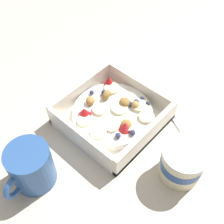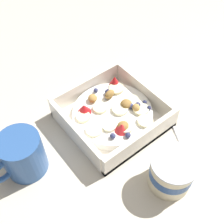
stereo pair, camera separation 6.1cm
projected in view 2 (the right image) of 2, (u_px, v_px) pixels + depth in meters
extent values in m
plane|color=beige|center=(117.00, 124.00, 0.63)|extent=(2.40, 2.40, 0.00)
cube|color=white|center=(112.00, 119.00, 0.63)|extent=(0.20, 0.20, 0.01)
cube|color=white|center=(87.00, 88.00, 0.66)|extent=(0.20, 0.01, 0.06)
cube|color=white|center=(141.00, 141.00, 0.57)|extent=(0.20, 0.01, 0.06)
cube|color=white|center=(144.00, 93.00, 0.65)|extent=(0.01, 0.18, 0.06)
cube|color=white|center=(76.00, 135.00, 0.58)|extent=(0.01, 0.18, 0.06)
cylinder|color=white|center=(112.00, 115.00, 0.62)|extent=(0.18, 0.18, 0.02)
cylinder|color=#F4EAB7|center=(126.00, 127.00, 0.58)|extent=(0.04, 0.04, 0.01)
cylinder|color=#F7EFC6|center=(109.00, 126.00, 0.59)|extent=(0.04, 0.04, 0.01)
cylinder|color=#F4EAB7|center=(132.00, 100.00, 0.63)|extent=(0.04, 0.04, 0.01)
cylinder|color=beige|center=(116.00, 89.00, 0.65)|extent=(0.04, 0.04, 0.01)
cylinder|color=#F4EAB7|center=(83.00, 117.00, 0.60)|extent=(0.04, 0.04, 0.01)
cylinder|color=#F4EAB7|center=(141.00, 109.00, 0.61)|extent=(0.05, 0.05, 0.01)
cylinder|color=#F4EAB7|center=(145.00, 121.00, 0.59)|extent=(0.04, 0.04, 0.01)
cylinder|color=#F7EFC6|center=(93.00, 129.00, 0.58)|extent=(0.05, 0.05, 0.01)
cylinder|color=#F7EFC6|center=(120.00, 109.00, 0.61)|extent=(0.04, 0.04, 0.01)
cylinder|color=#F4EAB7|center=(100.00, 108.00, 0.62)|extent=(0.03, 0.03, 0.01)
cone|color=red|center=(115.00, 81.00, 0.66)|extent=(0.03, 0.03, 0.02)
cone|color=red|center=(122.00, 127.00, 0.57)|extent=(0.04, 0.04, 0.02)
cone|color=red|center=(84.00, 109.00, 0.60)|extent=(0.04, 0.04, 0.02)
sphere|color=navy|center=(128.00, 135.00, 0.57)|extent=(0.01, 0.01, 0.01)
sphere|color=navy|center=(115.00, 84.00, 0.66)|extent=(0.01, 0.01, 0.01)
sphere|color=navy|center=(113.00, 136.00, 0.57)|extent=(0.01, 0.01, 0.01)
sphere|color=navy|center=(96.00, 90.00, 0.65)|extent=(0.01, 0.01, 0.01)
sphere|color=#23284C|center=(149.00, 108.00, 0.61)|extent=(0.01, 0.01, 0.01)
sphere|color=#23284C|center=(108.00, 92.00, 0.64)|extent=(0.01, 0.01, 0.01)
sphere|color=#23284C|center=(145.00, 102.00, 0.62)|extent=(0.01, 0.01, 0.01)
sphere|color=navy|center=(131.00, 106.00, 0.62)|extent=(0.01, 0.01, 0.01)
sphere|color=navy|center=(138.00, 105.00, 0.62)|extent=(0.01, 0.01, 0.01)
ellipsoid|color=tan|center=(136.00, 108.00, 0.61)|extent=(0.02, 0.02, 0.02)
ellipsoid|color=#AD7F42|center=(93.00, 98.00, 0.63)|extent=(0.03, 0.03, 0.02)
ellipsoid|color=olive|center=(123.00, 126.00, 0.58)|extent=(0.03, 0.03, 0.01)
ellipsoid|color=olive|center=(110.00, 94.00, 0.63)|extent=(0.03, 0.02, 0.02)
ellipsoid|color=olive|center=(126.00, 104.00, 0.62)|extent=(0.03, 0.03, 0.02)
ellipsoid|color=silver|center=(162.00, 100.00, 0.67)|extent=(0.05, 0.06, 0.01)
cylinder|color=silver|center=(175.00, 130.00, 0.62)|extent=(0.06, 0.11, 0.01)
cylinder|color=beige|center=(171.00, 172.00, 0.51)|extent=(0.08, 0.08, 0.07)
cylinder|color=#2D5193|center=(172.00, 171.00, 0.51)|extent=(0.08, 0.08, 0.02)
cylinder|color=#B7BCC6|center=(175.00, 162.00, 0.49)|extent=(0.09, 0.09, 0.00)
cylinder|color=#2D5699|center=(23.00, 155.00, 0.53)|extent=(0.08, 0.08, 0.09)
torus|color=#2D5699|center=(4.00, 171.00, 0.50)|extent=(0.05, 0.02, 0.05)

